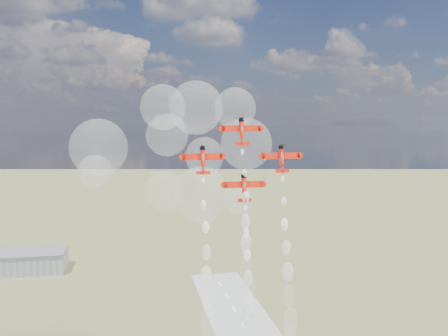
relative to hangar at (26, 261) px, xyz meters
name	(u,v)px	position (x,y,z in m)	size (l,w,h in m)	color
hangar	(26,261)	(0.00, 0.00, 0.00)	(50.00, 28.00, 13.00)	gray
plane_lead	(242,131)	(102.73, -177.06, 87.43)	(12.46, 4.30, 8.81)	red
plane_left	(203,159)	(90.09, -178.81, 78.76)	(12.46, 4.30, 8.81)	red
plane_right	(282,158)	(115.37, -178.81, 78.76)	(12.46, 4.30, 8.81)	red
plane_slot	(244,187)	(102.73, -180.56, 70.09)	(12.46, 4.30, 8.81)	red
smoke_trail_lead	(248,283)	(102.70, -186.38, 41.52)	(5.12, 13.28, 52.44)	white
smoke_trail_left	(207,315)	(89.83, -187.85, 33.16)	(5.26, 12.81, 51.90)	white
smoke_trail_right	(289,309)	(115.32, -187.95, 32.95)	(5.10, 12.49, 51.75)	white
drifted_smoke_cloud	(182,151)	(86.20, -154.42, 80.12)	(71.38, 37.20, 51.27)	white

